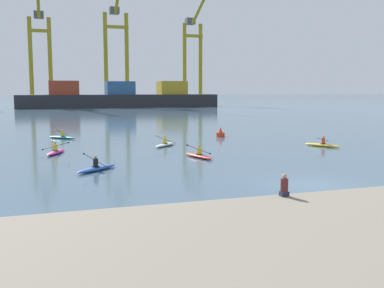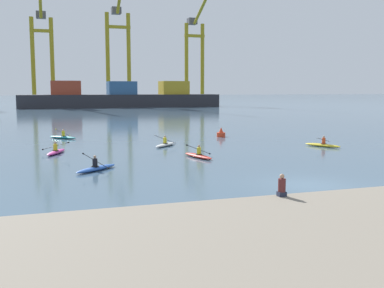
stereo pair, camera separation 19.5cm
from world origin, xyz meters
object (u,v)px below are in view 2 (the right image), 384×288
channel_buoy (221,133)px  kayak_yellow (323,145)px  gantry_crane_west_mid (42,47)px  gantry_crane_east_mid (118,43)px  container_barge (122,98)px  kayak_blue (96,168)px  kayak_red (198,155)px  gantry_crane_east (195,50)px  kayak_white (165,144)px  kayak_magenta (56,152)px  seated_onlooker (282,186)px  kayak_teal (63,137)px

channel_buoy → kayak_yellow: bearing=-62.7°
gantry_crane_west_mid → gantry_crane_east_mid: 22.07m
container_barge → gantry_crane_west_mid: (-20.75, 14.56, 14.74)m
kayak_blue → kayak_red: kayak_red is taller
gantry_crane_east_mid → gantry_crane_east: gantry_crane_east_mid is taller
container_barge → kayak_white: size_ratio=18.72×
gantry_crane_east_mid → kayak_magenta: bearing=-101.4°
gantry_crane_east_mid → seated_onlooker: 124.01m
gantry_crane_west_mid → kayak_red: gantry_crane_west_mid is taller
gantry_crane_east → kayak_red: (-35.72, -109.01, -17.53)m
kayak_yellow → kayak_red: kayak_red is taller
channel_buoy → kayak_yellow: 11.65m
gantry_crane_west_mid → kayak_magenta: 106.50m
gantry_crane_east → kayak_blue: bearing=-111.1°
gantry_crane_east_mid → seated_onlooker: size_ratio=43.22×
gantry_crane_east_mid → gantry_crane_east: bearing=4.6°
gantry_crane_east_mid → kayak_red: 109.14m
kayak_blue → kayak_red: 8.17m
gantry_crane_east → kayak_blue: 121.39m
container_barge → gantry_crane_east_mid: size_ratio=1.42×
kayak_yellow → seated_onlooker: size_ratio=3.71×
channel_buoy → kayak_yellow: (5.34, -10.35, -0.19)m
container_barge → kayak_teal: bearing=-103.2°
gantry_crane_east → kayak_teal: bearing=-115.7°
kayak_magenta → kayak_teal: (0.88, 11.07, 0.00)m
gantry_crane_east → kayak_yellow: (-23.45, -106.28, -17.53)m
container_barge → gantry_crane_west_mid: 29.32m
kayak_white → kayak_red: (0.58, -7.24, 0.00)m
gantry_crane_east_mid → kayak_white: size_ratio=13.21×
container_barge → kayak_teal: (-18.69, -79.47, -2.45)m
gantry_crane_west_mid → gantry_crane_east: 46.70m
kayak_magenta → container_barge: bearing=77.8°
container_barge → gantry_crane_east_mid: 19.65m
seated_onlooker → kayak_teal: bearing=103.0°
kayak_red → seated_onlooker: bearing=-96.2°
channel_buoy → kayak_red: 14.81m
gantry_crane_west_mid → kayak_white: gantry_crane_west_mid is taller
kayak_yellow → kayak_teal: (-21.16, 13.63, 0.00)m
kayak_white → seated_onlooker: 22.40m
kayak_red → gantry_crane_east: bearing=71.9°
container_barge → kayak_red: bearing=-95.8°
container_barge → seated_onlooker: size_ratio=61.24×
kayak_white → kayak_red: 7.26m
channel_buoy → kayak_white: bearing=-142.1°
kayak_yellow → gantry_crane_east_mid: bearing=90.8°
kayak_yellow → kayak_white: size_ratio=1.13×
kayak_teal → seated_onlooker: 32.31m
channel_buoy → kayak_teal: size_ratio=0.35×
gantry_crane_east → kayak_white: size_ratio=11.87×
kayak_blue → kayak_white: size_ratio=1.00×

